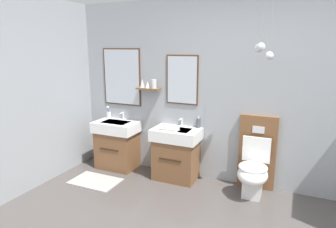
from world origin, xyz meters
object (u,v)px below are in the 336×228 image
at_px(vanity_sink_left, 118,143).
at_px(soap_dispenser, 198,123).
at_px(toilet, 255,166).
at_px(toothbrush_cup, 109,114).
at_px(folded_hand_towel, 170,129).
at_px(vanity_sink_right, 177,153).

relative_size(vanity_sink_left, soap_dispenser, 4.30).
distance_m(vanity_sink_left, toilet, 2.09).
distance_m(toilet, toothbrush_cup, 2.38).
distance_m(vanity_sink_left, folded_hand_towel, 1.04).
xyz_separation_m(toothbrush_cup, folded_hand_towel, (1.21, -0.29, -0.03)).
height_order(vanity_sink_right, soap_dispenser, soap_dispenser).
bearing_deg(vanity_sink_right, vanity_sink_left, 180.00).
relative_size(vanity_sink_right, folded_hand_towel, 3.38).
height_order(toothbrush_cup, folded_hand_towel, toothbrush_cup).
xyz_separation_m(vanity_sink_right, toothbrush_cup, (-1.25, 0.16, 0.41)).
relative_size(toilet, soap_dispenser, 5.79).
relative_size(vanity_sink_left, folded_hand_towel, 3.38).
xyz_separation_m(vanity_sink_right, folded_hand_towel, (-0.04, -0.14, 0.38)).
height_order(toothbrush_cup, soap_dispenser, toothbrush_cup).
distance_m(soap_dispenser, folded_hand_towel, 0.43).
xyz_separation_m(soap_dispenser, folded_hand_towel, (-0.30, -0.30, -0.05)).
xyz_separation_m(toilet, toothbrush_cup, (-2.34, 0.16, 0.42)).
xyz_separation_m(vanity_sink_right, toilet, (1.09, -0.00, -0.01)).
bearing_deg(vanity_sink_left, folded_hand_towel, -8.07).
xyz_separation_m(vanity_sink_left, toilet, (2.09, -0.00, -0.01)).
bearing_deg(folded_hand_towel, toothbrush_cup, 166.41).
height_order(vanity_sink_left, soap_dispenser, soap_dispenser).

